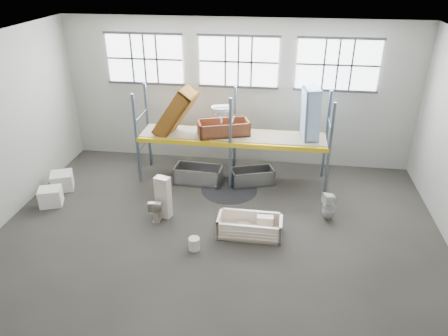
% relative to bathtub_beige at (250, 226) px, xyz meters
% --- Properties ---
extents(floor, '(12.00, 10.00, 0.10)m').
position_rel_bathtub_beige_xyz_m(floor, '(-0.85, -0.43, -0.30)').
color(floor, '#413E37').
rests_on(floor, ground).
extents(ceiling, '(12.00, 10.00, 0.10)m').
position_rel_bathtub_beige_xyz_m(ceiling, '(-0.85, -0.43, 4.80)').
color(ceiling, silver).
rests_on(ceiling, ground).
extents(wall_back, '(12.00, 0.10, 5.00)m').
position_rel_bathtub_beige_xyz_m(wall_back, '(-0.85, 4.62, 2.25)').
color(wall_back, '#9F9F94').
rests_on(wall_back, ground).
extents(wall_front, '(12.00, 0.10, 5.00)m').
position_rel_bathtub_beige_xyz_m(wall_front, '(-0.85, -5.48, 2.25)').
color(wall_front, '#B2B1A5').
rests_on(wall_front, ground).
extents(window_left, '(2.60, 0.04, 1.60)m').
position_rel_bathtub_beige_xyz_m(window_left, '(-4.05, 4.51, 3.35)').
color(window_left, white).
rests_on(window_left, wall_back).
extents(window_mid, '(2.60, 0.04, 1.60)m').
position_rel_bathtub_beige_xyz_m(window_mid, '(-0.85, 4.51, 3.35)').
color(window_mid, white).
rests_on(window_mid, wall_back).
extents(window_right, '(2.60, 0.04, 1.60)m').
position_rel_bathtub_beige_xyz_m(window_right, '(2.35, 4.51, 3.35)').
color(window_right, white).
rests_on(window_right, wall_back).
extents(rack_upright_la, '(0.08, 0.08, 3.00)m').
position_rel_bathtub_beige_xyz_m(rack_upright_la, '(-3.85, 2.47, 1.25)').
color(rack_upright_la, slate).
rests_on(rack_upright_la, floor).
extents(rack_upright_lb, '(0.08, 0.08, 3.00)m').
position_rel_bathtub_beige_xyz_m(rack_upright_lb, '(-3.85, 3.67, 1.25)').
color(rack_upright_lb, slate).
rests_on(rack_upright_lb, floor).
extents(rack_upright_ma, '(0.08, 0.08, 3.00)m').
position_rel_bathtub_beige_xyz_m(rack_upright_ma, '(-0.85, 2.47, 1.25)').
color(rack_upright_ma, slate).
rests_on(rack_upright_ma, floor).
extents(rack_upright_mb, '(0.08, 0.08, 3.00)m').
position_rel_bathtub_beige_xyz_m(rack_upright_mb, '(-0.85, 3.67, 1.25)').
color(rack_upright_mb, slate).
rests_on(rack_upright_mb, floor).
extents(rack_upright_ra, '(0.08, 0.08, 3.00)m').
position_rel_bathtub_beige_xyz_m(rack_upright_ra, '(2.15, 2.47, 1.25)').
color(rack_upright_ra, slate).
rests_on(rack_upright_ra, floor).
extents(rack_upright_rb, '(0.08, 0.08, 3.00)m').
position_rel_bathtub_beige_xyz_m(rack_upright_rb, '(2.15, 3.67, 1.25)').
color(rack_upright_rb, slate).
rests_on(rack_upright_rb, floor).
extents(rack_beam_front, '(6.00, 0.10, 0.14)m').
position_rel_bathtub_beige_xyz_m(rack_beam_front, '(-0.85, 2.47, 1.25)').
color(rack_beam_front, yellow).
rests_on(rack_beam_front, floor).
extents(rack_beam_back, '(6.00, 0.10, 0.14)m').
position_rel_bathtub_beige_xyz_m(rack_beam_back, '(-0.85, 3.67, 1.25)').
color(rack_beam_back, yellow).
rests_on(rack_beam_back, floor).
extents(shelf_deck, '(5.90, 1.10, 0.03)m').
position_rel_bathtub_beige_xyz_m(shelf_deck, '(-0.85, 3.07, 1.33)').
color(shelf_deck, gray).
rests_on(shelf_deck, floor).
extents(wet_patch, '(1.80, 1.80, 0.00)m').
position_rel_bathtub_beige_xyz_m(wet_patch, '(-0.85, 2.27, -0.25)').
color(wet_patch, black).
rests_on(wet_patch, floor).
extents(bathtub_beige, '(1.74, 0.84, 0.51)m').
position_rel_bathtub_beige_xyz_m(bathtub_beige, '(0.00, 0.00, 0.00)').
color(bathtub_beige, '#F8E3CE').
rests_on(bathtub_beige, floor).
extents(cistern_spare, '(0.44, 0.22, 0.42)m').
position_rel_bathtub_beige_xyz_m(cistern_spare, '(0.40, 0.16, 0.03)').
color(cistern_spare, beige).
rests_on(cistern_spare, bathtub_beige).
extents(sink_in_tub, '(0.55, 0.55, 0.14)m').
position_rel_bathtub_beige_xyz_m(sink_in_tub, '(-0.17, 0.05, -0.09)').
color(sink_in_tub, beige).
rests_on(sink_in_tub, bathtub_beige).
extents(toilet_beige, '(0.40, 0.67, 0.67)m').
position_rel_bathtub_beige_xyz_m(toilet_beige, '(-2.68, 0.41, 0.08)').
color(toilet_beige, beige).
rests_on(toilet_beige, floor).
extents(cistern_tall, '(0.46, 0.35, 1.26)m').
position_rel_bathtub_beige_xyz_m(cistern_tall, '(-2.50, 0.52, 0.38)').
color(cistern_tall, beige).
rests_on(cistern_tall, floor).
extents(toilet_white, '(0.48, 0.47, 0.82)m').
position_rel_bathtub_beige_xyz_m(toilet_white, '(2.16, 1.05, 0.16)').
color(toilet_white, silver).
rests_on(toilet_white, floor).
extents(steel_tub_left, '(1.60, 0.83, 0.57)m').
position_rel_bathtub_beige_xyz_m(steel_tub_left, '(-1.92, 2.65, 0.03)').
color(steel_tub_left, '#AEB0B6').
rests_on(steel_tub_left, floor).
extents(steel_tub_right, '(1.52, 1.07, 0.51)m').
position_rel_bathtub_beige_xyz_m(steel_tub_right, '(-0.16, 2.83, 0.00)').
color(steel_tub_right, '#A2A5A9').
rests_on(steel_tub_right, floor).
extents(rust_tub_flat, '(1.77, 1.23, 0.45)m').
position_rel_bathtub_beige_xyz_m(rust_tub_flat, '(-1.14, 3.05, 1.57)').
color(rust_tub_flat, brown).
rests_on(rust_tub_flat, shelf_deck).
extents(rust_tub_tilted, '(1.53, 1.04, 1.73)m').
position_rel_bathtub_beige_xyz_m(rust_tub_tilted, '(-2.64, 2.90, 2.04)').
color(rust_tub_tilted, '#95550D').
rests_on(rust_tub_tilted, shelf_deck).
extents(sink_on_shelf, '(0.73, 0.63, 0.55)m').
position_rel_bathtub_beige_xyz_m(sink_on_shelf, '(-1.18, 2.84, 1.84)').
color(sink_on_shelf, silver).
rests_on(sink_on_shelf, rust_tub_flat).
extents(blue_tub_upright, '(0.63, 0.84, 1.64)m').
position_rel_bathtub_beige_xyz_m(blue_tub_upright, '(1.54, 3.12, 2.14)').
color(blue_tub_upright, '#9CC3EB').
rests_on(blue_tub_upright, shelf_deck).
extents(bucket, '(0.35, 0.35, 0.34)m').
position_rel_bathtub_beige_xyz_m(bucket, '(-1.34, -0.86, -0.09)').
color(bucket, silver).
rests_on(bucket, floor).
extents(carton_near, '(0.78, 0.73, 0.54)m').
position_rel_bathtub_beige_xyz_m(carton_near, '(-6.04, 0.66, 0.02)').
color(carton_near, white).
rests_on(carton_near, floor).
extents(carton_far, '(0.86, 0.86, 0.54)m').
position_rel_bathtub_beige_xyz_m(carton_far, '(-6.17, 1.64, 0.02)').
color(carton_far, silver).
rests_on(carton_far, floor).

